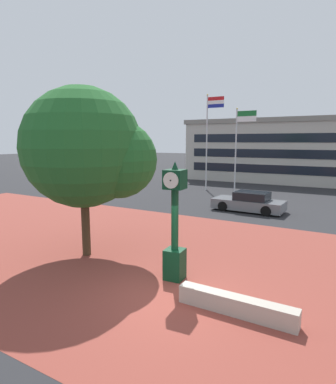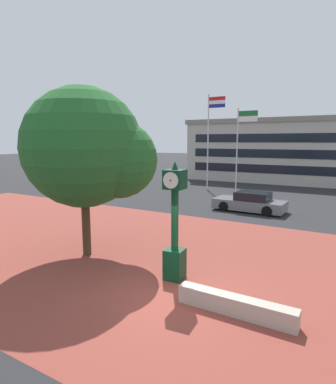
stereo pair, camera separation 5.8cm
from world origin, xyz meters
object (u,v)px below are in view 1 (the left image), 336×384
(civic_building, at_px, (293,150))
(street_clock, at_px, (175,228))
(flagpole_primary, at_px, (209,134))
(car_street_mid, at_px, (249,202))
(plaza_tree, at_px, (90,150))
(flagpole_secondary, at_px, (238,142))

(civic_building, bearing_deg, street_clock, -87.03)
(flagpole_primary, bearing_deg, car_street_mid, -50.54)
(street_clock, bearing_deg, plaza_tree, 169.20)
(street_clock, xyz_separation_m, plaza_tree, (-3.94, 0.42, 2.46))
(flagpole_secondary, bearing_deg, car_street_mid, -66.33)
(civic_building, bearing_deg, car_street_mid, -87.82)
(street_clock, height_order, civic_building, civic_building)
(street_clock, bearing_deg, civic_building, 88.25)
(street_clock, distance_m, civic_building, 32.81)
(street_clock, height_order, flagpole_primary, flagpole_primary)
(flagpole_secondary, distance_m, civic_building, 13.92)
(car_street_mid, relative_size, civic_building, 0.20)
(street_clock, xyz_separation_m, civic_building, (-1.70, 32.72, 1.75))
(car_street_mid, relative_size, flagpole_secondary, 0.62)
(flagpole_secondary, relative_size, civic_building, 0.33)
(car_street_mid, distance_m, civic_building, 21.24)
(flagpole_primary, bearing_deg, plaza_tree, -80.85)
(car_street_mid, relative_size, flagpole_primary, 0.53)
(plaza_tree, xyz_separation_m, car_street_mid, (3.05, 11.27, -3.61))
(plaza_tree, relative_size, flagpole_secondary, 0.90)
(car_street_mid, xyz_separation_m, flagpole_secondary, (-3.22, 7.35, 3.87))
(car_street_mid, bearing_deg, street_clock, -173.69)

